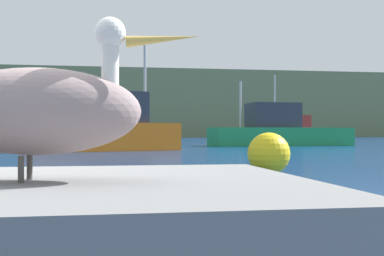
# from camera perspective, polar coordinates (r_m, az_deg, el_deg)

# --- Properties ---
(hillside_backdrop) EXTENTS (140.00, 11.39, 9.13)m
(hillside_backdrop) POSITION_cam_1_polar(r_m,az_deg,el_deg) (73.15, -10.60, 2.60)
(hillside_backdrop) COLOR #6B7A51
(hillside_backdrop) RESTS_ON ground
(pier_dock) EXTENTS (2.84, 2.24, 0.56)m
(pier_dock) POSITION_cam_1_polar(r_m,az_deg,el_deg) (2.80, -16.81, -11.37)
(pier_dock) COLOR slate
(pier_dock) RESTS_ON ground
(pelican) EXTENTS (1.39, 0.60, 0.84)m
(pelican) POSITION_cam_1_polar(r_m,az_deg,el_deg) (2.74, -16.51, 1.99)
(pelican) COLOR gray
(pelican) RESTS_ON pier_dock
(fishing_boat_blue) EXTENTS (6.03, 3.22, 5.08)m
(fishing_boat_blue) POSITION_cam_1_polar(r_m,az_deg,el_deg) (40.82, 11.18, -0.50)
(fishing_boat_blue) COLOR blue
(fishing_boat_blue) RESTS_ON ground
(fishing_boat_green) EXTENTS (8.11, 3.01, 3.55)m
(fishing_boat_green) POSITION_cam_1_polar(r_m,az_deg,el_deg) (29.35, 9.50, -0.32)
(fishing_boat_green) COLOR #1E8C4C
(fishing_boat_green) RESTS_ON ground
(fishing_boat_orange) EXTENTS (6.65, 3.82, 4.64)m
(fishing_boat_orange) POSITION_cam_1_polar(r_m,az_deg,el_deg) (21.81, -9.47, -0.05)
(fishing_boat_orange) COLOR orange
(fishing_boat_orange) RESTS_ON ground
(mooring_buoy) EXTENTS (0.79, 0.79, 0.79)m
(mooring_buoy) POSITION_cam_1_polar(r_m,az_deg,el_deg) (9.70, 8.46, -2.82)
(mooring_buoy) COLOR yellow
(mooring_buoy) RESTS_ON ground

